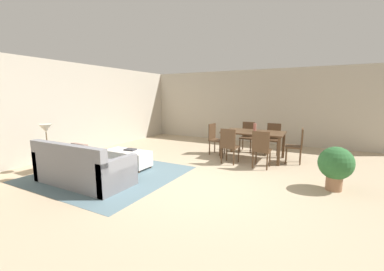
{
  "coord_description": "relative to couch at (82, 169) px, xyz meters",
  "views": [
    {
      "loc": [
        1.97,
        -4.1,
        1.73
      ],
      "look_at": [
        -0.98,
        1.43,
        0.7
      ],
      "focal_mm": 22.36,
      "sensor_mm": 36.0,
      "label": 1
    }
  ],
  "objects": [
    {
      "name": "potted_plant",
      "position": [
        4.44,
        1.97,
        0.19
      ],
      "size": [
        0.61,
        0.61,
        0.82
      ],
      "color": "#996B4C",
      "rests_on": "ground_plane"
    },
    {
      "name": "dining_chair_near_left",
      "position": [
        2.11,
        2.74,
        0.23
      ],
      "size": [
        0.42,
        0.42,
        0.92
      ],
      "color": "#513823",
      "rests_on": "ground_plane"
    },
    {
      "name": "dining_chair_head_east",
      "position": [
        3.66,
        3.61,
        0.23
      ],
      "size": [
        0.43,
        0.43,
        0.92
      ],
      "color": "#513823",
      "rests_on": "ground_plane"
    },
    {
      "name": "dining_chair_far_left",
      "position": [
        2.13,
        4.45,
        0.23
      ],
      "size": [
        0.4,
        0.4,
        0.92
      ],
      "color": "#513823",
      "rests_on": "ground_plane"
    },
    {
      "name": "couch",
      "position": [
        0.0,
        0.0,
        0.0
      ],
      "size": [
        2.0,
        0.89,
        0.86
      ],
      "color": "gray",
      "rests_on": "ground_plane"
    },
    {
      "name": "area_rug",
      "position": [
        0.02,
        0.65,
        -0.29
      ],
      "size": [
        3.0,
        2.8,
        0.01
      ],
      "primitive_type": "cube",
      "color": "slate",
      "rests_on": "ground_plane"
    },
    {
      "name": "wall_back",
      "position": [
        2.13,
        6.07,
        1.06
      ],
      "size": [
        9.0,
        0.12,
        2.7
      ],
      "primitive_type": "cube",
      "color": "#BCB2A0",
      "rests_on": "ground_plane"
    },
    {
      "name": "table_lamp",
      "position": [
        -1.3,
        0.12,
        0.7
      ],
      "size": [
        0.26,
        0.26,
        0.53
      ],
      "color": "brown",
      "rests_on": "side_table"
    },
    {
      "name": "dining_chair_near_right",
      "position": [
        2.93,
        2.7,
        0.23
      ],
      "size": [
        0.4,
        0.4,
        0.92
      ],
      "color": "#513823",
      "rests_on": "ground_plane"
    },
    {
      "name": "vase_centerpiece",
      "position": [
        2.54,
        3.61,
        0.58
      ],
      "size": [
        0.08,
        0.08,
        0.23
      ],
      "primitive_type": "cylinder",
      "color": "#B26659",
      "rests_on": "dining_table"
    },
    {
      "name": "wall_left",
      "position": [
        -2.37,
        1.57,
        1.06
      ],
      "size": [
        0.12,
        11.0,
        2.7
      ],
      "primitive_type": "cube",
      "color": "#BCB2A0",
      "rests_on": "ground_plane"
    },
    {
      "name": "side_table",
      "position": [
        -1.3,
        0.12,
        0.17
      ],
      "size": [
        0.4,
        0.4,
        0.59
      ],
      "color": "olive",
      "rests_on": "ground_plane"
    },
    {
      "name": "dining_table",
      "position": [
        2.52,
        3.58,
        0.38
      ],
      "size": [
        1.63,
        0.99,
        0.76
      ],
      "color": "#513823",
      "rests_on": "ground_plane"
    },
    {
      "name": "ottoman_table",
      "position": [
        0.03,
        1.25,
        -0.05
      ],
      "size": [
        1.15,
        0.52,
        0.42
      ],
      "color": "silver",
      "rests_on": "ground_plane"
    },
    {
      "name": "dining_chair_head_west",
      "position": [
        1.37,
        3.55,
        0.23
      ],
      "size": [
        0.43,
        0.43,
        0.92
      ],
      "color": "#513823",
      "rests_on": "ground_plane"
    },
    {
      "name": "book_on_ottoman",
      "position": [
        0.07,
        1.32,
        0.14
      ],
      "size": [
        0.28,
        0.23,
        0.03
      ],
      "primitive_type": "cube",
      "rotation": [
        0.0,
        0.0,
        0.13
      ],
      "color": "#333338",
      "rests_on": "ottoman_table"
    },
    {
      "name": "ground_plane",
      "position": [
        2.13,
        1.07,
        -0.29
      ],
      "size": [
        10.8,
        10.8,
        0.0
      ],
      "primitive_type": "plane",
      "color": "tan"
    },
    {
      "name": "dining_chair_far_right",
      "position": [
        2.92,
        4.42,
        0.23
      ],
      "size": [
        0.4,
        0.4,
        0.92
      ],
      "color": "#513823",
      "rests_on": "ground_plane"
    }
  ]
}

